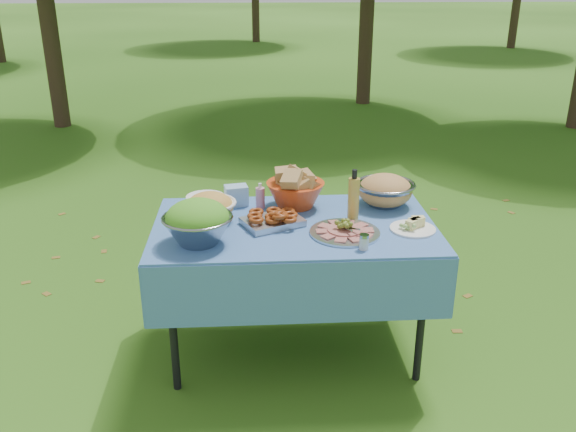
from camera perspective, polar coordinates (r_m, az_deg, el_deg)
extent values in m
plane|color=#1A3B0A|center=(3.53, 0.54, -12.22)|extent=(80.00, 80.00, 0.00)
cube|color=#7FBEF4|center=(3.34, 0.57, -6.80)|extent=(1.46, 0.86, 0.76)
cylinder|color=white|center=(3.45, -7.73, 1.46)|extent=(0.27, 0.27, 0.05)
cube|color=#99C5EC|center=(3.42, -4.86, 1.93)|extent=(0.14, 0.11, 0.11)
cylinder|color=pink|center=(3.37, -2.61, 1.92)|extent=(0.07, 0.07, 0.14)
cube|color=#BBBBC0|center=(3.15, -1.46, -0.25)|extent=(0.35, 0.31, 0.07)
cylinder|color=silver|center=(3.05, 5.36, -0.95)|extent=(0.39, 0.39, 0.08)
cylinder|color=gold|center=(3.21, 6.17, 2.00)|extent=(0.07, 0.07, 0.27)
cylinder|color=white|center=(3.15, 11.63, -0.74)|extent=(0.29, 0.29, 0.06)
cylinder|color=silver|center=(2.90, 7.12, -2.42)|extent=(0.06, 0.06, 0.08)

